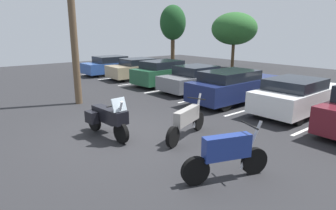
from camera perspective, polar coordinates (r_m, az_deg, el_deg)
The scene contains 14 objects.
ground at distance 9.27m, azimuth -9.87°, elevation -6.21°, with size 44.00×44.00×0.10m, color #262628.
motorcycle_touring at distance 8.97m, azimuth -11.83°, elevation -2.48°, with size 2.15×0.90×1.35m.
motorcycle_second at distance 8.77m, azimuth 3.79°, elevation -3.05°, with size 0.97×2.20×1.24m.
motorcycle_third at distance 6.49m, azimuth 11.60°, elevation -9.51°, with size 0.90×2.01×1.28m.
parking_stripes at distance 14.82m, azimuth 9.21°, elevation 1.90°, with size 21.87×4.95×0.01m.
car_blue at distance 22.13m, azimuth -10.43°, elevation 7.73°, with size 1.83×4.90×1.36m.
car_tan at distance 19.87m, azimuth -5.62°, elevation 7.18°, with size 2.04×4.43×1.37m.
car_green at distance 17.45m, azimuth -0.40°, elevation 6.41°, with size 2.06×4.40×1.47m.
car_grey at distance 15.66m, azimuth 5.83°, elevation 5.16°, with size 1.88×4.31×1.38m.
car_navy at distance 13.50m, azimuth 13.05°, elevation 3.70°, with size 1.80×4.89×1.47m.
car_white at distance 12.47m, azimuth 24.25°, elevation 1.70°, with size 1.92×4.50×1.41m.
utility_pole at distance 13.29m, azimuth -18.54°, elevation 17.68°, with size 1.72×0.77×7.95m.
tree_center_right at distance 33.20m, azimuth 0.96°, elevation 15.92°, with size 2.88×2.88×5.92m.
tree_center_left at distance 25.74m, azimuth 12.96°, elevation 14.48°, with size 3.81×3.81×4.68m.
Camera 1 is at (7.62, -4.17, 3.20)m, focal length 30.83 mm.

